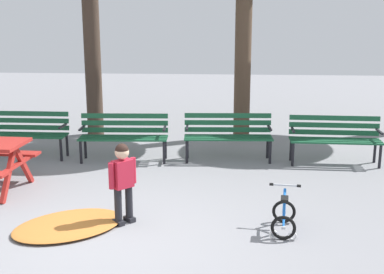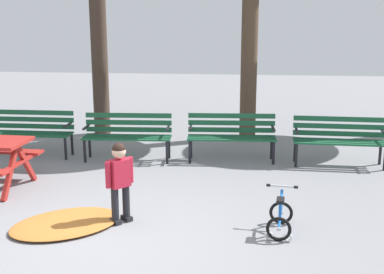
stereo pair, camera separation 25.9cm
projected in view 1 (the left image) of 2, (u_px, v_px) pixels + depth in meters
ground at (106, 240)px, 5.95m from camera, size 36.00×36.00×0.00m
park_bench_far_left at (25, 130)px, 9.42m from camera, size 1.60×0.46×0.85m
park_bench_left at (124, 133)px, 9.20m from camera, size 1.62×0.54×0.85m
park_bench_right at (228, 133)px, 9.23m from camera, size 1.62×0.54×0.85m
park_bench_far_right at (335, 136)px, 9.00m from camera, size 1.61×0.50×0.85m
child_standing at (123, 177)px, 6.31m from camera, size 0.30×0.31×1.05m
kids_bicycle at (284, 216)px, 6.17m from camera, size 0.42×0.59×0.54m
leaf_pile at (69, 225)px, 6.31m from camera, size 1.70×1.62×0.07m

